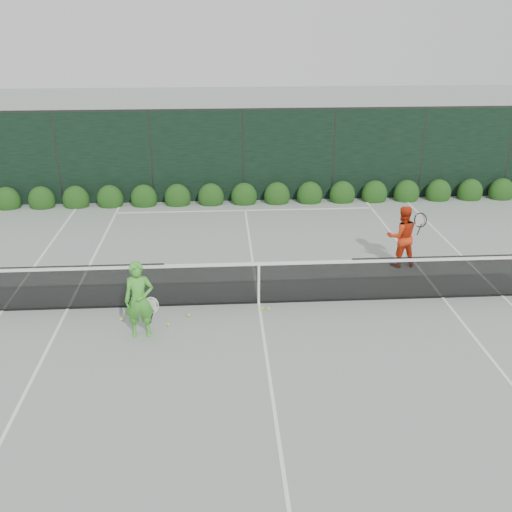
{
  "coord_description": "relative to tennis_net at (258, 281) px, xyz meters",
  "views": [
    {
      "loc": [
        -0.77,
        -11.04,
        5.84
      ],
      "look_at": [
        -0.04,
        0.3,
        1.0
      ],
      "focal_mm": 40.0,
      "sensor_mm": 36.0,
      "label": 1
    }
  ],
  "objects": [
    {
      "name": "player_man",
      "position": [
        3.69,
        1.83,
        0.25
      ],
      "size": [
        0.89,
        0.64,
        1.56
      ],
      "rotation": [
        0.0,
        0.0,
        3.2
      ],
      "color": "red",
      "rests_on": "ground"
    },
    {
      "name": "ground",
      "position": [
        0.02,
        0.0,
        -0.53
      ],
      "size": [
        80.0,
        80.0,
        0.0
      ],
      "primitive_type": "plane",
      "color": "gray",
      "rests_on": "ground"
    },
    {
      "name": "player_woman",
      "position": [
        -2.36,
        -1.18,
        0.24
      ],
      "size": [
        0.64,
        0.4,
        1.55
      ],
      "rotation": [
        0.0,
        0.0,
        0.05
      ],
      "color": "green",
      "rests_on": "ground"
    },
    {
      "name": "windscreen_fence",
      "position": [
        0.02,
        -2.71,
        0.98
      ],
      "size": [
        32.0,
        21.07,
        3.06
      ],
      "color": "black",
      "rests_on": "ground"
    },
    {
      "name": "tennis_net",
      "position": [
        0.0,
        0.0,
        0.0
      ],
      "size": [
        12.9,
        0.1,
        1.07
      ],
      "color": "#10321D",
      "rests_on": "ground"
    },
    {
      "name": "hedge_row",
      "position": [
        0.02,
        7.15,
        -0.3
      ],
      "size": [
        31.66,
        0.65,
        0.94
      ],
      "color": "#10370F",
      "rests_on": "ground"
    },
    {
      "name": "court_lines",
      "position": [
        0.02,
        0.0,
        -0.53
      ],
      "size": [
        11.03,
        23.83,
        0.01
      ],
      "color": "white",
      "rests_on": "ground"
    },
    {
      "name": "tennis_balls",
      "position": [
        -1.43,
        -0.32,
        -0.5
      ],
      "size": [
        3.14,
        1.58,
        0.07
      ],
      "color": "#B7D52F",
      "rests_on": "ground"
    }
  ]
}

